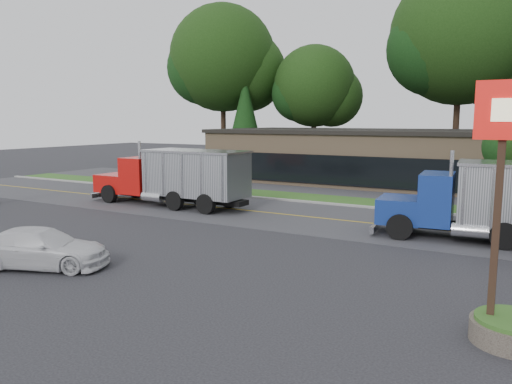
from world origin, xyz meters
TOP-DOWN VIEW (x-y plane):
  - ground at (0.00, 0.00)m, footprint 140.00×140.00m
  - road at (0.00, 9.00)m, footprint 60.00×8.00m
  - center_line at (0.00, 9.00)m, footprint 60.00×0.12m
  - curb at (0.00, 13.20)m, footprint 60.00×0.30m
  - grass_verge at (0.00, 15.00)m, footprint 60.00×3.40m
  - far_parking at (0.00, 20.00)m, footprint 60.00×7.00m
  - strip_mall at (2.00, 26.00)m, footprint 32.00×12.00m
  - tree_far_a at (-19.81, 32.15)m, footprint 12.30×11.58m
  - tree_far_b at (-9.86, 34.11)m, footprint 8.96×8.43m
  - tree_far_c at (4.20, 34.16)m, footprint 13.15×12.38m
  - evergreen_left at (-16.00, 30.00)m, footprint 4.25×4.25m
  - dump_truck_red at (-7.72, 8.19)m, footprint 10.55×2.84m
  - dump_truck_blue at (9.07, 7.70)m, footprint 8.20×3.29m
  - rally_car at (-4.08, -3.89)m, footprint 5.05×3.60m

SIDE VIEW (x-z plane):
  - ground at x=0.00m, z-range 0.00..0.00m
  - road at x=0.00m, z-range -0.01..0.01m
  - center_line at x=0.00m, z-range 0.00..0.00m
  - curb at x=0.00m, z-range -0.06..0.06m
  - grass_verge at x=0.00m, z-range -0.01..0.01m
  - far_parking at x=0.00m, z-range -0.01..0.01m
  - rally_car at x=-4.08m, z-range 0.00..1.36m
  - dump_truck_blue at x=9.07m, z-range 0.12..3.48m
  - dump_truck_red at x=-7.72m, z-range 0.13..3.49m
  - strip_mall at x=2.00m, z-range 0.00..4.00m
  - evergreen_left at x=-16.00m, z-range 0.48..10.14m
  - tree_far_b at x=-9.86m, z-range 1.76..14.54m
  - tree_far_a at x=-19.81m, z-range 2.43..19.97m
  - tree_far_c at x=4.20m, z-range 2.60..21.36m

